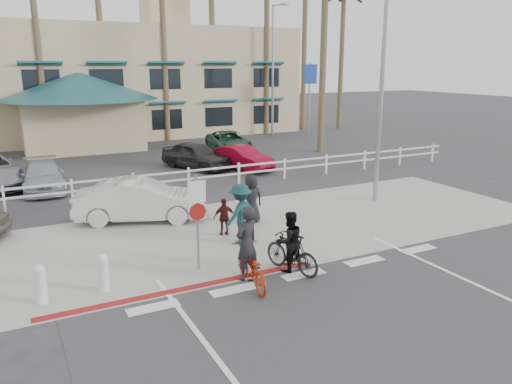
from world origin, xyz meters
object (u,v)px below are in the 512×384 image
sign_post (197,218)px  car_white_sedan (141,200)px  bike_red (251,268)px  bike_black (292,253)px

sign_post → car_white_sedan: size_ratio=0.65×
sign_post → bike_red: bearing=-63.8°
bike_red → bike_black: bike_black is taller
sign_post → bike_red: size_ratio=1.53×
bike_black → car_white_sedan: 6.67m
bike_black → bike_red: bearing=-4.1°
bike_red → car_white_sedan: (-1.03, 6.53, 0.24)m
bike_black → car_white_sedan: car_white_sedan is taller
sign_post → bike_red: (0.78, -1.59, -0.95)m
bike_red → bike_black: size_ratio=1.06×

